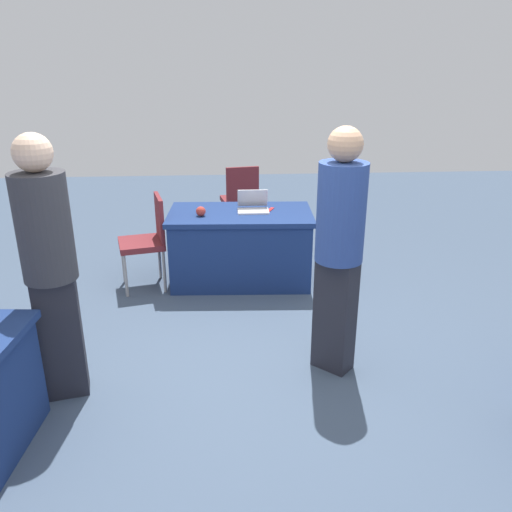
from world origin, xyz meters
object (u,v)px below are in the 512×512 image
(table_foreground, at_px, (241,246))
(person_presenter, at_px, (49,258))
(laptop_silver, at_px, (253,207))
(yarn_ball, at_px, (201,211))
(chair_near_front, at_px, (240,196))
(person_attendee_standing, at_px, (339,241))
(chair_tucked_right, at_px, (148,236))
(scissors_red, at_px, (270,210))

(table_foreground, relative_size, person_presenter, 0.83)
(table_foreground, distance_m, laptop_silver, 0.44)
(table_foreground, distance_m, person_presenter, 2.41)
(laptop_silver, bearing_deg, yarn_ball, 17.21)
(chair_near_front, bearing_deg, person_attendee_standing, -89.78)
(person_presenter, relative_size, laptop_silver, 5.64)
(person_presenter, height_order, laptop_silver, person_presenter)
(person_presenter, height_order, person_attendee_standing, same)
(yarn_ball, bearing_deg, chair_tucked_right, -0.31)
(person_attendee_standing, bearing_deg, chair_tucked_right, 177.11)
(table_foreground, height_order, yarn_ball, yarn_ball)
(laptop_silver, xyz_separation_m, scissors_red, (-0.18, 0.00, -0.04))
(table_foreground, xyz_separation_m, scissors_red, (-0.31, -0.05, 0.38))
(chair_near_front, xyz_separation_m, person_presenter, (1.36, 3.33, 0.46))
(chair_tucked_right, bearing_deg, laptop_silver, -95.05)
(table_foreground, xyz_separation_m, laptop_silver, (-0.13, -0.05, 0.41))
(table_foreground, height_order, scissors_red, scissors_red)
(chair_near_front, bearing_deg, laptop_silver, -96.86)
(laptop_silver, bearing_deg, chair_near_front, -86.02)
(person_attendee_standing, distance_m, yarn_ball, 1.93)
(person_presenter, bearing_deg, yarn_ball, 50.49)
(laptop_silver, xyz_separation_m, yarn_ball, (0.53, 0.16, 0.01))
(laptop_silver, bearing_deg, person_attendee_standing, 106.26)
(person_presenter, bearing_deg, table_foreground, 42.88)
(chair_near_front, height_order, chair_tucked_right, chair_near_front)
(table_foreground, bearing_deg, yarn_ball, 15.42)
(chair_near_front, bearing_deg, chair_tucked_right, -133.61)
(chair_tucked_right, distance_m, person_attendee_standing, 2.31)
(table_foreground, height_order, chair_tucked_right, chair_tucked_right)
(chair_near_front, bearing_deg, table_foreground, -102.47)
(person_attendee_standing, distance_m, laptop_silver, 1.86)
(person_presenter, xyz_separation_m, scissors_red, (-1.62, -1.97, -0.27))
(person_presenter, relative_size, yarn_ball, 18.74)
(laptop_silver, distance_m, yarn_ball, 0.56)
(table_foreground, distance_m, yarn_ball, 0.59)
(yarn_ball, bearing_deg, scissors_red, -167.41)
(chair_tucked_right, distance_m, yarn_ball, 0.60)
(chair_near_front, relative_size, person_attendee_standing, 0.53)
(person_attendee_standing, relative_size, yarn_ball, 18.73)
(chair_tucked_right, height_order, person_attendee_standing, person_attendee_standing)
(chair_tucked_right, relative_size, person_presenter, 0.53)
(chair_tucked_right, relative_size, laptop_silver, 2.97)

